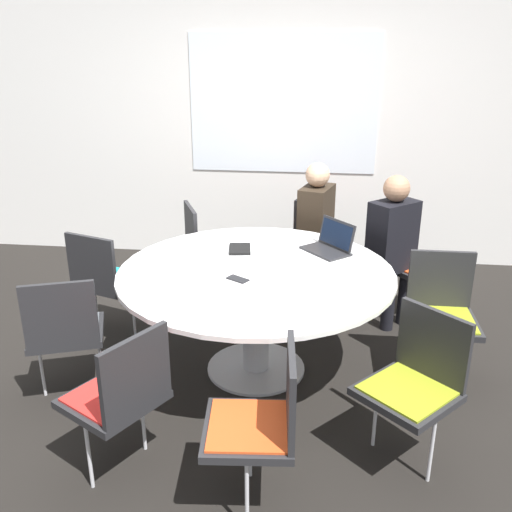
{
  "coord_description": "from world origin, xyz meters",
  "views": [
    {
      "loc": [
        0.4,
        -3.39,
        2.16
      ],
      "look_at": [
        0.0,
        0.0,
        0.84
      ],
      "focal_mm": 40.0,
      "sensor_mm": 36.0,
      "label": 1
    }
  ],
  "objects_px": {
    "laptop": "(330,244)",
    "spiral_notebook": "(240,249)",
    "chair_5": "(121,391)",
    "person_1": "(318,222)",
    "chair_0": "(404,254)",
    "chair_8": "(441,308)",
    "chair_4": "(65,327)",
    "chair_1": "(316,234)",
    "chair_7": "(416,378)",
    "person_0": "(393,240)",
    "chair_2": "(206,245)",
    "chair_3": "(105,275)",
    "cell_phone": "(238,279)",
    "chair_6": "(263,417)"
  },
  "relations": [
    {
      "from": "chair_3",
      "to": "chair_2",
      "type": "bearing_deg",
      "value": 69.7
    },
    {
      "from": "chair_8",
      "to": "laptop",
      "type": "xyz_separation_m",
      "value": [
        -0.73,
        0.34,
        0.29
      ]
    },
    {
      "from": "person_1",
      "to": "chair_7",
      "type": "bearing_deg",
      "value": 32.02
    },
    {
      "from": "person_1",
      "to": "spiral_notebook",
      "type": "bearing_deg",
      "value": -15.44
    },
    {
      "from": "chair_5",
      "to": "laptop",
      "type": "distance_m",
      "value": 1.84
    },
    {
      "from": "chair_0",
      "to": "chair_5",
      "type": "distance_m",
      "value": 2.69
    },
    {
      "from": "laptop",
      "to": "spiral_notebook",
      "type": "bearing_deg",
      "value": -125.75
    },
    {
      "from": "spiral_notebook",
      "to": "chair_4",
      "type": "bearing_deg",
      "value": -139.16
    },
    {
      "from": "chair_6",
      "to": "chair_8",
      "type": "relative_size",
      "value": 1.0
    },
    {
      "from": "chair_1",
      "to": "chair_4",
      "type": "relative_size",
      "value": 1.0
    },
    {
      "from": "chair_6",
      "to": "cell_phone",
      "type": "height_order",
      "value": "chair_6"
    },
    {
      "from": "chair_3",
      "to": "chair_4",
      "type": "distance_m",
      "value": 0.8
    },
    {
      "from": "laptop",
      "to": "chair_8",
      "type": "bearing_deg",
      "value": 23.49
    },
    {
      "from": "chair_0",
      "to": "laptop",
      "type": "bearing_deg",
      "value": 4.42
    },
    {
      "from": "person_0",
      "to": "chair_1",
      "type": "bearing_deg",
      "value": -88.24
    },
    {
      "from": "chair_1",
      "to": "chair_6",
      "type": "xyz_separation_m",
      "value": [
        -0.19,
        -2.67,
        0.0
      ]
    },
    {
      "from": "chair_1",
      "to": "chair_4",
      "type": "bearing_deg",
      "value": -20.84
    },
    {
      "from": "chair_6",
      "to": "spiral_notebook",
      "type": "bearing_deg",
      "value": 6.98
    },
    {
      "from": "chair_8",
      "to": "cell_phone",
      "type": "relative_size",
      "value": 5.47
    },
    {
      "from": "cell_phone",
      "to": "person_0",
      "type": "bearing_deg",
      "value": 43.07
    },
    {
      "from": "person_0",
      "to": "person_1",
      "type": "distance_m",
      "value": 0.7
    },
    {
      "from": "chair_3",
      "to": "chair_4",
      "type": "xyz_separation_m",
      "value": [
        0.05,
        -0.8,
        0.0
      ]
    },
    {
      "from": "chair_0",
      "to": "chair_8",
      "type": "relative_size",
      "value": 1.0
    },
    {
      "from": "chair_0",
      "to": "person_1",
      "type": "bearing_deg",
      "value": -54.36
    },
    {
      "from": "chair_1",
      "to": "chair_3",
      "type": "xyz_separation_m",
      "value": [
        -1.53,
        -1.13,
        0.0
      ]
    },
    {
      "from": "chair_7",
      "to": "spiral_notebook",
      "type": "bearing_deg",
      "value": -3.06
    },
    {
      "from": "chair_1",
      "to": "spiral_notebook",
      "type": "height_order",
      "value": "chair_1"
    },
    {
      "from": "chair_7",
      "to": "person_0",
      "type": "distance_m",
      "value": 1.62
    },
    {
      "from": "laptop",
      "to": "person_1",
      "type": "bearing_deg",
      "value": 145.89
    },
    {
      "from": "chair_3",
      "to": "chair_5",
      "type": "bearing_deg",
      "value": -47.36
    },
    {
      "from": "person_0",
      "to": "spiral_notebook",
      "type": "xyz_separation_m",
      "value": [
        -1.12,
        -0.47,
        0.05
      ]
    },
    {
      "from": "chair_3",
      "to": "chair_8",
      "type": "bearing_deg",
      "value": 12.9
    },
    {
      "from": "chair_6",
      "to": "laptop",
      "type": "relative_size",
      "value": 2.13
    },
    {
      "from": "chair_1",
      "to": "chair_2",
      "type": "distance_m",
      "value": 1.0
    },
    {
      "from": "chair_1",
      "to": "cell_phone",
      "type": "height_order",
      "value": "chair_1"
    },
    {
      "from": "chair_5",
      "to": "chair_7",
      "type": "height_order",
      "value": "same"
    },
    {
      "from": "chair_4",
      "to": "chair_7",
      "type": "bearing_deg",
      "value": -28.28
    },
    {
      "from": "chair_4",
      "to": "chair_8",
      "type": "xyz_separation_m",
      "value": [
        2.33,
        0.55,
        0.0
      ]
    },
    {
      "from": "chair_5",
      "to": "chair_8",
      "type": "relative_size",
      "value": 1.0
    },
    {
      "from": "chair_0",
      "to": "chair_7",
      "type": "distance_m",
      "value": 1.84
    },
    {
      "from": "chair_2",
      "to": "spiral_notebook",
      "type": "xyz_separation_m",
      "value": [
        0.39,
        -0.72,
        0.24
      ]
    },
    {
      "from": "chair_7",
      "to": "chair_3",
      "type": "bearing_deg",
      "value": 15.31
    },
    {
      "from": "chair_2",
      "to": "chair_1",
      "type": "bearing_deg",
      "value": 88.98
    },
    {
      "from": "chair_2",
      "to": "cell_phone",
      "type": "bearing_deg",
      "value": -3.73
    },
    {
      "from": "chair_5",
      "to": "spiral_notebook",
      "type": "xyz_separation_m",
      "value": [
        0.39,
        1.44,
        0.24
      ]
    },
    {
      "from": "person_0",
      "to": "spiral_notebook",
      "type": "relative_size",
      "value": 5.26
    },
    {
      "from": "chair_7",
      "to": "laptop",
      "type": "bearing_deg",
      "value": -26.14
    },
    {
      "from": "chair_2",
      "to": "chair_3",
      "type": "xyz_separation_m",
      "value": [
        -0.61,
        -0.75,
        0.0
      ]
    },
    {
      "from": "chair_5",
      "to": "person_1",
      "type": "relative_size",
      "value": 0.71
    },
    {
      "from": "person_0",
      "to": "cell_phone",
      "type": "height_order",
      "value": "person_0"
    }
  ]
}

